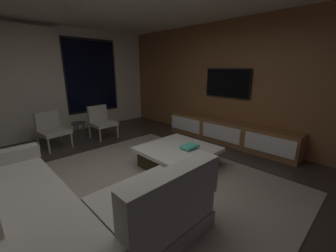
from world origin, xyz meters
TOP-DOWN VIEW (x-y plane):
  - floor at (0.00, 0.00)m, footprint 9.20×9.20m
  - back_wall_with_window at (-0.06, 3.62)m, footprint 6.60×0.30m
  - media_wall at (3.06, 0.00)m, footprint 0.12×7.80m
  - area_rug at (0.35, -0.10)m, footprint 3.20×3.80m
  - sectional_couch at (-0.95, -0.22)m, footprint 1.98×2.50m
  - coffee_table at (1.07, 0.01)m, footprint 1.16×1.16m
  - book_stack_on_coffee_table at (1.18, -0.15)m, footprint 0.30×0.20m
  - accent_chair_near_window at (0.93, 2.49)m, footprint 0.57×0.59m
  - accent_chair_by_curtain at (-0.17, 2.58)m, footprint 0.62×0.63m
  - side_stool at (0.40, 2.56)m, footprint 0.32×0.32m
  - media_console at (2.77, 0.05)m, footprint 0.46×3.10m
  - mounted_tv at (2.95, 0.25)m, footprint 0.05×1.11m

SIDE VIEW (x-z plane):
  - floor at x=0.00m, z-range 0.00..0.00m
  - area_rug at x=0.35m, z-range 0.00..0.01m
  - coffee_table at x=1.07m, z-range 0.01..0.37m
  - media_console at x=2.77m, z-range -0.01..0.51m
  - sectional_couch at x=-0.95m, z-range -0.12..0.70m
  - side_stool at x=0.40m, z-range 0.14..0.60m
  - book_stack_on_coffee_table at x=1.18m, z-range 0.36..0.42m
  - accent_chair_near_window at x=0.93m, z-range 0.04..0.82m
  - accent_chair_by_curtain at x=-0.17m, z-range 0.04..0.82m
  - back_wall_with_window at x=-0.06m, z-range -0.01..2.69m
  - media_wall at x=3.06m, z-range 0.00..2.70m
  - mounted_tv at x=2.95m, z-range 1.03..1.67m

